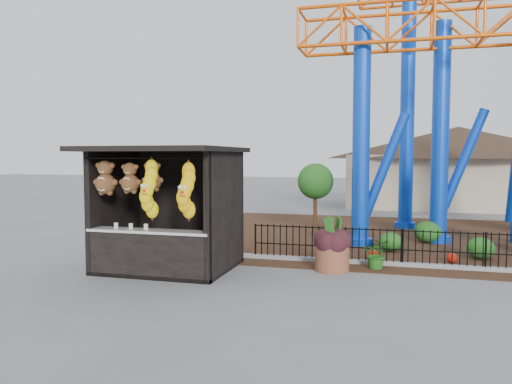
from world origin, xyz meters
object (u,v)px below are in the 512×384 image
(roller_coaster, at_px, (475,52))
(potted_plant, at_px, (377,254))
(terracotta_planter, at_px, (332,258))
(prize_booth, at_px, (164,210))

(roller_coaster, height_order, potted_plant, roller_coaster)
(potted_plant, bearing_deg, terracotta_planter, -154.42)
(roller_coaster, height_order, terracotta_planter, roller_coaster)
(prize_booth, xyz_separation_m, terracotta_planter, (4.08, 1.12, -1.21))
(roller_coaster, xyz_separation_m, terracotta_planter, (-4.03, -6.20, -6.12))
(prize_booth, relative_size, potted_plant, 4.46)
(prize_booth, height_order, potted_plant, prize_booth)
(roller_coaster, distance_m, potted_plant, 8.80)
(prize_booth, bearing_deg, roller_coaster, 42.08)
(terracotta_planter, bearing_deg, prize_booth, -164.62)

